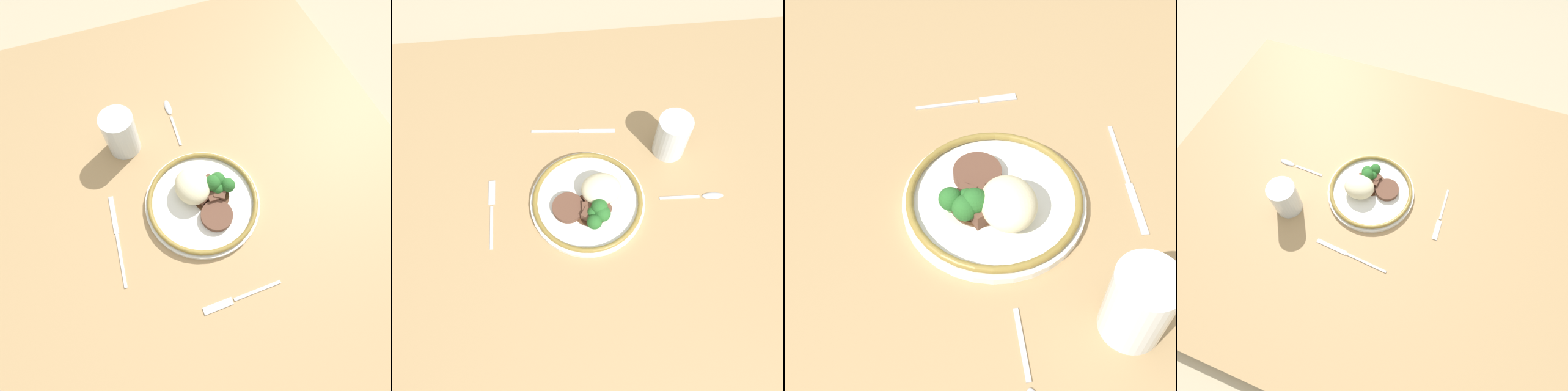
# 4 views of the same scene
# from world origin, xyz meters

# --- Properties ---
(ground_plane) EXTENTS (8.00, 8.00, 0.00)m
(ground_plane) POSITION_xyz_m (0.00, 0.00, 0.00)
(ground_plane) COLOR tan
(dining_table) EXTENTS (1.44, 1.18, 0.03)m
(dining_table) POSITION_xyz_m (0.00, 0.00, 0.02)
(dining_table) COLOR tan
(dining_table) RESTS_ON ground
(plate) EXTENTS (0.28, 0.28, 0.07)m
(plate) POSITION_xyz_m (0.02, -0.02, 0.05)
(plate) COLOR white
(plate) RESTS_ON dining_table
(juice_glass) EXTENTS (0.08, 0.08, 0.12)m
(juice_glass) POSITION_xyz_m (0.24, 0.12, 0.09)
(juice_glass) COLOR orange
(juice_glass) RESTS_ON dining_table
(fork) EXTENTS (0.02, 0.18, 0.00)m
(fork) POSITION_xyz_m (-0.23, -0.00, 0.04)
(fork) COLOR #B7B7BC
(fork) RESTS_ON dining_table
(knife) EXTENTS (0.23, 0.03, 0.00)m
(knife) POSITION_xyz_m (0.00, 0.20, 0.04)
(knife) COLOR #B7B7BC
(knife) RESTS_ON dining_table
(spoon) EXTENTS (0.16, 0.02, 0.01)m
(spoon) POSITION_xyz_m (0.30, -0.02, 0.04)
(spoon) COLOR #B7B7BC
(spoon) RESTS_ON dining_table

